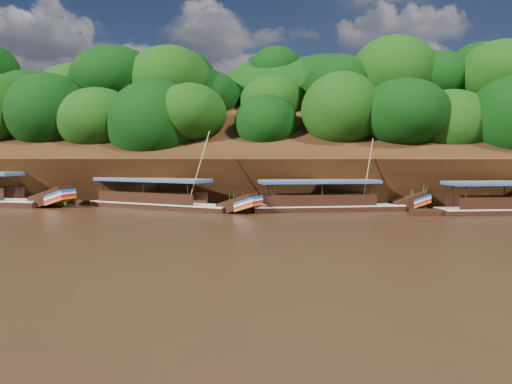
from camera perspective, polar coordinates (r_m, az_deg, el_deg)
ground at (r=29.01m, az=5.57°, el=-3.75°), size 160.00×160.00×0.00m
riverbank at (r=51.50m, az=6.36°, el=1.78°), size 120.00×30.06×19.40m
boat_1 at (r=36.70m, az=9.24°, el=-1.33°), size 13.06×5.08×5.64m
boat_2 at (r=38.08m, az=-10.08°, el=-1.14°), size 14.27×6.57×6.18m
reeds at (r=38.48m, az=2.29°, el=-0.50°), size 50.82×2.37×2.17m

